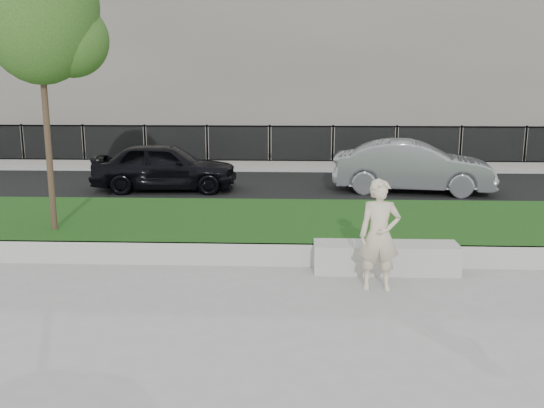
{
  "coord_description": "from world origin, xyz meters",
  "views": [
    {
      "loc": [
        0.36,
        -9.1,
        3.24
      ],
      "look_at": [
        -0.07,
        1.2,
        1.07
      ],
      "focal_mm": 40.0,
      "sensor_mm": 36.0,
      "label": 1
    }
  ],
  "objects_px": {
    "stone_bench": "(386,258)",
    "young_tree": "(43,11)",
    "book": "(375,243)",
    "car_dark": "(165,166)",
    "man": "(379,235)",
    "car_silver": "(413,167)"
  },
  "relations": [
    {
      "from": "man",
      "to": "car_dark",
      "type": "bearing_deg",
      "value": 123.61
    },
    {
      "from": "stone_bench",
      "to": "young_tree",
      "type": "bearing_deg",
      "value": 169.31
    },
    {
      "from": "book",
      "to": "man",
      "type": "bearing_deg",
      "value": -113.07
    },
    {
      "from": "book",
      "to": "car_silver",
      "type": "distance_m",
      "value": 7.45
    },
    {
      "from": "stone_bench",
      "to": "man",
      "type": "height_order",
      "value": "man"
    },
    {
      "from": "man",
      "to": "book",
      "type": "xyz_separation_m",
      "value": [
        0.05,
        0.83,
        -0.36
      ]
    },
    {
      "from": "stone_bench",
      "to": "young_tree",
      "type": "relative_size",
      "value": 0.44
    },
    {
      "from": "car_dark",
      "to": "man",
      "type": "bearing_deg",
      "value": -149.95
    },
    {
      "from": "stone_bench",
      "to": "car_dark",
      "type": "relative_size",
      "value": 0.59
    },
    {
      "from": "man",
      "to": "car_dark",
      "type": "distance_m",
      "value": 9.44
    },
    {
      "from": "man",
      "to": "car_dark",
      "type": "xyz_separation_m",
      "value": [
        -5.05,
        7.97,
        -0.13
      ]
    },
    {
      "from": "man",
      "to": "car_dark",
      "type": "relative_size",
      "value": 0.42
    },
    {
      "from": "book",
      "to": "stone_bench",
      "type": "bearing_deg",
      "value": -12.81
    },
    {
      "from": "stone_bench",
      "to": "young_tree",
      "type": "height_order",
      "value": "young_tree"
    },
    {
      "from": "car_silver",
      "to": "young_tree",
      "type": "bearing_deg",
      "value": 135.6
    },
    {
      "from": "stone_bench",
      "to": "car_dark",
      "type": "height_order",
      "value": "car_dark"
    },
    {
      "from": "book",
      "to": "car_dark",
      "type": "relative_size",
      "value": 0.05
    },
    {
      "from": "book",
      "to": "car_dark",
      "type": "height_order",
      "value": "car_dark"
    },
    {
      "from": "book",
      "to": "young_tree",
      "type": "bearing_deg",
      "value": 148.85
    },
    {
      "from": "man",
      "to": "car_silver",
      "type": "bearing_deg",
      "value": 77.26
    },
    {
      "from": "book",
      "to": "young_tree",
      "type": "xyz_separation_m",
      "value": [
        -5.85,
        1.16,
        3.87
      ]
    },
    {
      "from": "book",
      "to": "car_dark",
      "type": "bearing_deg",
      "value": 105.62
    }
  ]
}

